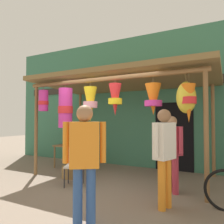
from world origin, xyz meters
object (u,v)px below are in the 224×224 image
at_px(folding_chair, 75,163).
at_px(shopper_by_bananas, 84,155).
at_px(display_table, 74,148).
at_px(customer_foreground, 172,148).
at_px(vendor_in_orange, 164,150).
at_px(flower_heap_on_table, 76,143).
at_px(wicker_basket_by_table, 71,172).

height_order(folding_chair, shopper_by_bananas, shopper_by_bananas).
bearing_deg(display_table, folding_chair, -51.36).
xyz_separation_m(folding_chair, customer_foreground, (2.11, 0.47, 0.41)).
relative_size(customer_foreground, shopper_by_bananas, 0.92).
height_order(display_table, vendor_in_orange, vendor_in_orange).
relative_size(flower_heap_on_table, wicker_basket_by_table, 1.78).
relative_size(display_table, wicker_basket_by_table, 2.42).
xyz_separation_m(flower_heap_on_table, wicker_basket_by_table, (0.56, -0.93, -0.63)).
relative_size(vendor_in_orange, shopper_by_bananas, 0.99).
bearing_deg(wicker_basket_by_table, customer_foreground, 0.23).
bearing_deg(wicker_basket_by_table, folding_chair, -43.94).
bearing_deg(shopper_by_bananas, wicker_basket_by_table, 131.88).
height_order(wicker_basket_by_table, shopper_by_bananas, shopper_by_bananas).
distance_m(wicker_basket_by_table, customer_foreground, 2.70).
bearing_deg(shopper_by_bananas, folding_chair, 130.58).
xyz_separation_m(flower_heap_on_table, folding_chair, (1.04, -1.39, -0.28)).
height_order(flower_heap_on_table, shopper_by_bananas, shopper_by_bananas).
distance_m(customer_foreground, shopper_by_bananas, 2.21).
height_order(display_table, shopper_by_bananas, shopper_by_bananas).
distance_m(display_table, vendor_in_orange, 3.81).
distance_m(wicker_basket_by_table, vendor_in_orange, 2.92).
bearing_deg(wicker_basket_by_table, shopper_by_bananas, -48.12).
bearing_deg(shopper_by_bananas, customer_foreground, 70.97).
bearing_deg(vendor_in_orange, shopper_by_bananas, -123.16).
height_order(flower_heap_on_table, wicker_basket_by_table, flower_heap_on_table).
height_order(vendor_in_orange, customer_foreground, vendor_in_orange).
bearing_deg(customer_foreground, display_table, 163.56).
bearing_deg(flower_heap_on_table, customer_foreground, -16.35).
xyz_separation_m(flower_heap_on_table, vendor_in_orange, (3.21, -1.80, 0.21)).
bearing_deg(wicker_basket_by_table, flower_heap_on_table, 120.91).
relative_size(display_table, customer_foreground, 0.73).
bearing_deg(folding_chair, wicker_basket_by_table, 136.06).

